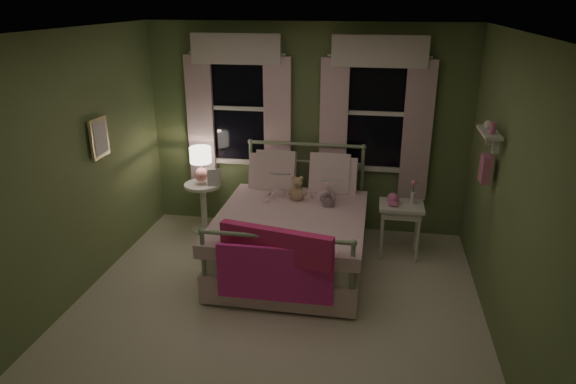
% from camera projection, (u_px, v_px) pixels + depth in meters
% --- Properties ---
extents(room_shell, '(4.20, 4.20, 4.20)m').
position_uv_depth(room_shell, '(272.00, 187.00, 4.50)').
color(room_shell, silver).
rests_on(room_shell, ground).
extents(bed, '(1.58, 2.04, 1.18)m').
position_uv_depth(bed, '(293.00, 232.00, 5.77)').
color(bed, white).
rests_on(bed, ground).
extents(pink_throw, '(1.10, 0.31, 0.71)m').
position_uv_depth(pink_throw, '(275.00, 257.00, 4.74)').
color(pink_throw, '#E02B70').
rests_on(pink_throw, bed).
extents(child_left, '(0.28, 0.22, 0.67)m').
position_uv_depth(child_left, '(276.00, 175.00, 6.01)').
color(child_left, '#F7D1DD').
rests_on(child_left, bed).
extents(child_right, '(0.39, 0.34, 0.69)m').
position_uv_depth(child_right, '(323.00, 177.00, 5.92)').
color(child_right, '#F7D1DD').
rests_on(child_right, bed).
extents(book_left, '(0.20, 0.12, 0.26)m').
position_uv_depth(book_left, '(272.00, 177.00, 5.76)').
color(book_left, beige).
rests_on(book_left, child_left).
extents(book_right, '(0.22, 0.15, 0.26)m').
position_uv_depth(book_right, '(321.00, 184.00, 5.69)').
color(book_right, beige).
rests_on(book_right, child_right).
extents(teddy_bear, '(0.23, 0.18, 0.31)m').
position_uv_depth(teddy_bear, '(297.00, 190.00, 5.86)').
color(teddy_bear, tan).
rests_on(teddy_bear, bed).
extents(nightstand_left, '(0.46, 0.46, 0.65)m').
position_uv_depth(nightstand_left, '(203.00, 201.00, 6.57)').
color(nightstand_left, white).
rests_on(nightstand_left, ground).
extents(table_lamp, '(0.27, 0.27, 0.45)m').
position_uv_depth(table_lamp, '(201.00, 161.00, 6.38)').
color(table_lamp, pink).
rests_on(table_lamp, nightstand_left).
extents(book_nightstand, '(0.22, 0.26, 0.02)m').
position_uv_depth(book_nightstand, '(208.00, 186.00, 6.39)').
color(book_nightstand, beige).
rests_on(book_nightstand, nightstand_left).
extents(nightstand_right, '(0.50, 0.40, 0.64)m').
position_uv_depth(nightstand_right, '(401.00, 212.00, 5.88)').
color(nightstand_right, white).
rests_on(nightstand_right, ground).
extents(pink_toy, '(0.14, 0.20, 0.14)m').
position_uv_depth(pink_toy, '(393.00, 199.00, 5.83)').
color(pink_toy, pink).
rests_on(pink_toy, nightstand_right).
extents(bud_vase, '(0.06, 0.06, 0.28)m').
position_uv_depth(bud_vase, '(413.00, 192.00, 5.82)').
color(bud_vase, white).
rests_on(bud_vase, nightstand_right).
extents(window_left, '(1.34, 0.13, 1.96)m').
position_uv_depth(window_left, '(238.00, 103.00, 6.39)').
color(window_left, black).
rests_on(window_left, room_shell).
extents(window_right, '(1.34, 0.13, 1.96)m').
position_uv_depth(window_right, '(376.00, 108.00, 6.11)').
color(window_right, black).
rests_on(window_right, room_shell).
extents(wall_shelf, '(0.15, 0.50, 0.60)m').
position_uv_depth(wall_shelf, '(488.00, 151.00, 4.76)').
color(wall_shelf, white).
rests_on(wall_shelf, room_shell).
extents(framed_picture, '(0.03, 0.32, 0.42)m').
position_uv_depth(framed_picture, '(99.00, 138.00, 5.29)').
color(framed_picture, beige).
rests_on(framed_picture, room_shell).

